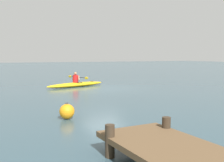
% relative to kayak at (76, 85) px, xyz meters
% --- Properties ---
extents(ground_plane, '(160.00, 160.00, 0.00)m').
position_rel_kayak_xyz_m(ground_plane, '(-1.20, 1.89, -0.15)').
color(ground_plane, '#334C56').
extents(kayak, '(4.58, 1.79, 0.30)m').
position_rel_kayak_xyz_m(kayak, '(0.00, 0.00, 0.00)').
color(kayak, '#EAB214').
rests_on(kayak, ground).
extents(kayaker, '(0.70, 2.29, 0.73)m').
position_rel_kayak_xyz_m(kayaker, '(0.03, 0.01, 0.45)').
color(kayaker, red).
rests_on(kayaker, kayak).
extents(mooring_buoy_white_far, '(0.51, 0.51, 0.55)m').
position_rel_kayak_xyz_m(mooring_buoy_white_far, '(3.63, 8.98, 0.10)').
color(mooring_buoy_white_far, orange).
rests_on(mooring_buoy_white_far, ground).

